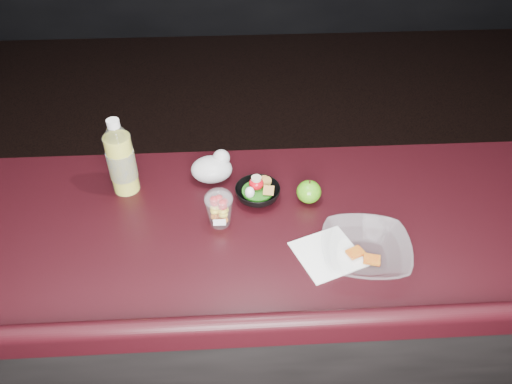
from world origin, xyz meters
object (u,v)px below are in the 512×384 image
lemonade_bottle (121,162)px  takeout_bowl (365,251)px  green_apple (309,192)px  snack_bowl (257,192)px  fruit_cup (219,208)px

lemonade_bottle → takeout_bowl: (0.67, -0.33, -0.08)m
lemonade_bottle → green_apple: lemonade_bottle is taller
snack_bowl → fruit_cup: bearing=-138.6°
fruit_cup → snack_bowl: 0.15m
lemonade_bottle → fruit_cup: 0.34m
green_apple → snack_bowl: green_apple is taller
fruit_cup → takeout_bowl: (0.38, -0.16, -0.03)m
takeout_bowl → fruit_cup: bearing=157.5°
takeout_bowl → green_apple: bearing=115.8°
fruit_cup → snack_bowl: (0.11, 0.10, -0.03)m
green_apple → snack_bowl: 0.15m
lemonade_bottle → fruit_cup: bearing=-30.3°
lemonade_bottle → snack_bowl: size_ratio=1.64×
green_apple → snack_bowl: size_ratio=0.51×
lemonade_bottle → snack_bowl: (0.40, -0.07, -0.08)m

